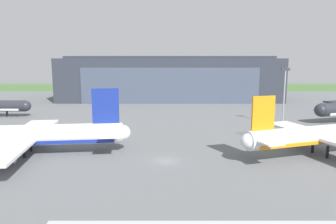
{
  "coord_description": "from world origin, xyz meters",
  "views": [
    {
      "loc": [
        0.41,
        -58.65,
        19.17
      ],
      "look_at": [
        0.01,
        23.73,
        5.62
      ],
      "focal_mm": 34.14,
      "sensor_mm": 36.0,
      "label": 1
    }
  ],
  "objects_px": {
    "maintenance_hangar": "(171,78)",
    "airliner_near_left": "(19,136)",
    "airliner_near_right": "(329,135)",
    "apron_light_mast": "(286,92)"
  },
  "relations": [
    {
      "from": "airliner_near_left",
      "to": "airliner_near_right",
      "type": "distance_m",
      "value": 62.53
    },
    {
      "from": "airliner_near_right",
      "to": "apron_light_mast",
      "type": "height_order",
      "value": "apron_light_mast"
    },
    {
      "from": "maintenance_hangar",
      "to": "airliner_near_left",
      "type": "bearing_deg",
      "value": -108.06
    },
    {
      "from": "airliner_near_right",
      "to": "apron_light_mast",
      "type": "relative_size",
      "value": 2.25
    },
    {
      "from": "maintenance_hangar",
      "to": "apron_light_mast",
      "type": "distance_m",
      "value": 74.38
    },
    {
      "from": "maintenance_hangar",
      "to": "airliner_near_right",
      "type": "xyz_separation_m",
      "value": [
        31.25,
        -96.03,
        -5.79
      ]
    },
    {
      "from": "maintenance_hangar",
      "to": "apron_light_mast",
      "type": "height_order",
      "value": "maintenance_hangar"
    },
    {
      "from": "maintenance_hangar",
      "to": "apron_light_mast",
      "type": "relative_size",
      "value": 6.07
    },
    {
      "from": "maintenance_hangar",
      "to": "airliner_near_right",
      "type": "height_order",
      "value": "maintenance_hangar"
    },
    {
      "from": "airliner_near_left",
      "to": "maintenance_hangar",
      "type": "bearing_deg",
      "value": 71.94
    }
  ]
}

